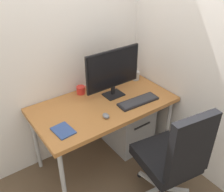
{
  "coord_description": "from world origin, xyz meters",
  "views": [
    {
      "loc": [
        -1.15,
        -1.75,
        2.12
      ],
      "look_at": [
        0.05,
        -0.07,
        0.85
      ],
      "focal_mm": 40.69,
      "sensor_mm": 36.0,
      "label": 1
    }
  ],
  "objects_px": {
    "keyboard": "(138,101)",
    "notebook": "(63,131)",
    "office_chair": "(174,157)",
    "monitor": "(113,71)",
    "pen_holder": "(136,75)",
    "mouse": "(106,116)",
    "filing_cabinet": "(128,123)",
    "coffee_mug": "(81,90)"
  },
  "relations": [
    {
      "from": "coffee_mug",
      "to": "filing_cabinet",
      "type": "bearing_deg",
      "value": -26.48
    },
    {
      "from": "pen_holder",
      "to": "monitor",
      "type": "bearing_deg",
      "value": -163.14
    },
    {
      "from": "monitor",
      "to": "keyboard",
      "type": "relative_size",
      "value": 1.41
    },
    {
      "from": "pen_holder",
      "to": "coffee_mug",
      "type": "xyz_separation_m",
      "value": [
        -0.66,
        0.09,
        -0.01
      ]
    },
    {
      "from": "monitor",
      "to": "mouse",
      "type": "xyz_separation_m",
      "value": [
        -0.28,
        -0.28,
        -0.26
      ]
    },
    {
      "from": "filing_cabinet",
      "to": "monitor",
      "type": "xyz_separation_m",
      "value": [
        -0.21,
        0.01,
        0.74
      ]
    },
    {
      "from": "keyboard",
      "to": "mouse",
      "type": "relative_size",
      "value": 5.28
    },
    {
      "from": "monitor",
      "to": "coffee_mug",
      "type": "height_order",
      "value": "monitor"
    },
    {
      "from": "office_chair",
      "to": "monitor",
      "type": "bearing_deg",
      "value": 90.32
    },
    {
      "from": "monitor",
      "to": "keyboard",
      "type": "xyz_separation_m",
      "value": [
        0.12,
        -0.26,
        -0.27
      ]
    },
    {
      "from": "pen_holder",
      "to": "coffee_mug",
      "type": "bearing_deg",
      "value": 172.01
    },
    {
      "from": "office_chair",
      "to": "monitor",
      "type": "xyz_separation_m",
      "value": [
        -0.0,
        0.87,
        0.46
      ]
    },
    {
      "from": "filing_cabinet",
      "to": "pen_holder",
      "type": "relative_size",
      "value": 3.21
    },
    {
      "from": "office_chair",
      "to": "coffee_mug",
      "type": "height_order",
      "value": "office_chair"
    },
    {
      "from": "mouse",
      "to": "coffee_mug",
      "type": "bearing_deg",
      "value": 92.11
    },
    {
      "from": "filing_cabinet",
      "to": "keyboard",
      "type": "xyz_separation_m",
      "value": [
        -0.09,
        -0.25,
        0.47
      ]
    },
    {
      "from": "monitor",
      "to": "keyboard",
      "type": "bearing_deg",
      "value": -65.92
    },
    {
      "from": "office_chair",
      "to": "mouse",
      "type": "bearing_deg",
      "value": 116.36
    },
    {
      "from": "office_chair",
      "to": "pen_holder",
      "type": "distance_m",
      "value": 1.09
    },
    {
      "from": "filing_cabinet",
      "to": "coffee_mug",
      "type": "distance_m",
      "value": 0.72
    },
    {
      "from": "notebook",
      "to": "filing_cabinet",
      "type": "bearing_deg",
      "value": 9.13
    },
    {
      "from": "keyboard",
      "to": "pen_holder",
      "type": "relative_size",
      "value": 2.36
    },
    {
      "from": "pen_holder",
      "to": "notebook",
      "type": "bearing_deg",
      "value": -161.82
    },
    {
      "from": "mouse",
      "to": "pen_holder",
      "type": "distance_m",
      "value": 0.8
    },
    {
      "from": "mouse",
      "to": "notebook",
      "type": "relative_size",
      "value": 0.42
    },
    {
      "from": "office_chair",
      "to": "mouse",
      "type": "distance_m",
      "value": 0.68
    },
    {
      "from": "office_chair",
      "to": "filing_cabinet",
      "type": "xyz_separation_m",
      "value": [
        0.2,
        0.85,
        -0.27
      ]
    },
    {
      "from": "keyboard",
      "to": "mouse",
      "type": "height_order",
      "value": "mouse"
    },
    {
      "from": "filing_cabinet",
      "to": "coffee_mug",
      "type": "relative_size",
      "value": 4.71
    },
    {
      "from": "keyboard",
      "to": "notebook",
      "type": "xyz_separation_m",
      "value": [
        -0.8,
        0.03,
        -0.01
      ]
    },
    {
      "from": "office_chair",
      "to": "monitor",
      "type": "relative_size",
      "value": 1.78
    },
    {
      "from": "notebook",
      "to": "coffee_mug",
      "type": "height_order",
      "value": "coffee_mug"
    },
    {
      "from": "office_chair",
      "to": "keyboard",
      "type": "bearing_deg",
      "value": 79.45
    },
    {
      "from": "monitor",
      "to": "mouse",
      "type": "distance_m",
      "value": 0.48
    },
    {
      "from": "mouse",
      "to": "filing_cabinet",
      "type": "bearing_deg",
      "value": 34.39
    },
    {
      "from": "monitor",
      "to": "notebook",
      "type": "xyz_separation_m",
      "value": [
        -0.68,
        -0.24,
        -0.27
      ]
    },
    {
      "from": "pen_holder",
      "to": "office_chair",
      "type": "bearing_deg",
      "value": -112.08
    },
    {
      "from": "keyboard",
      "to": "notebook",
      "type": "distance_m",
      "value": 0.8
    },
    {
      "from": "monitor",
      "to": "notebook",
      "type": "relative_size",
      "value": 3.12
    },
    {
      "from": "filing_cabinet",
      "to": "monitor",
      "type": "bearing_deg",
      "value": 176.25
    },
    {
      "from": "keyboard",
      "to": "pen_holder",
      "type": "distance_m",
      "value": 0.48
    },
    {
      "from": "monitor",
      "to": "pen_holder",
      "type": "distance_m",
      "value": 0.48
    }
  ]
}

